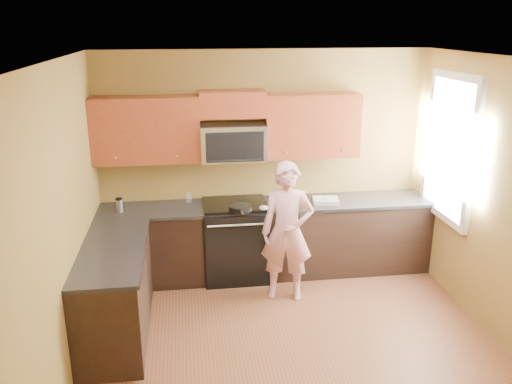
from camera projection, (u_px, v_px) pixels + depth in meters
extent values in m
plane|color=brown|center=(296.00, 353.00, 4.95)|extent=(4.00, 4.00, 0.00)
plane|color=white|center=(304.00, 61.00, 4.11)|extent=(4.00, 4.00, 0.00)
plane|color=olive|center=(264.00, 162.00, 6.41)|extent=(4.00, 0.00, 4.00)
plane|color=olive|center=(385.00, 362.00, 2.65)|extent=(4.00, 0.00, 4.00)
plane|color=olive|center=(60.00, 233.00, 4.27)|extent=(0.00, 4.00, 4.00)
plane|color=olive|center=(512.00, 210.00, 4.79)|extent=(0.00, 4.00, 4.00)
cube|color=black|center=(268.00, 240.00, 6.41)|extent=(4.00, 0.60, 0.88)
cube|color=black|center=(116.00, 293.00, 5.15)|extent=(0.60, 1.60, 0.88)
cube|color=black|center=(268.00, 205.00, 6.26)|extent=(4.00, 0.62, 0.04)
cube|color=black|center=(113.00, 251.00, 5.01)|extent=(0.62, 1.60, 0.04)
cube|color=brown|center=(232.00, 104.00, 5.97)|extent=(0.76, 0.33, 0.30)
imported|color=pink|center=(287.00, 232.00, 5.75)|extent=(0.65, 0.51, 1.58)
cube|color=#B27F47|center=(321.00, 202.00, 6.28)|extent=(0.12, 0.12, 0.01)
ellipsoid|color=silver|center=(264.00, 208.00, 6.01)|extent=(0.12, 0.13, 0.06)
ellipsoid|color=silver|center=(327.00, 200.00, 6.27)|extent=(0.14, 0.15, 0.07)
cube|color=white|center=(326.00, 201.00, 6.28)|extent=(0.33, 0.28, 0.05)
cylinder|color=silver|center=(188.00, 197.00, 6.29)|extent=(0.08, 0.08, 0.12)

